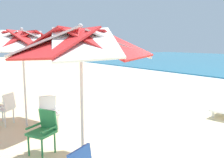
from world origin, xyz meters
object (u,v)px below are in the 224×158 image
(beach_umbrella_1, at_px, (22,42))
(beach_umbrella_0, at_px, (81,44))
(plastic_chair_3, at_px, (49,111))
(plastic_chair_2, at_px, (5,107))
(plastic_chair_0, at_px, (44,129))

(beach_umbrella_1, bearing_deg, beach_umbrella_0, 3.36)
(plastic_chair_3, bearing_deg, beach_umbrella_0, -5.83)
(plastic_chair_3, bearing_deg, beach_umbrella_1, -148.53)
(beach_umbrella_1, relative_size, plastic_chair_2, 2.99)
(beach_umbrella_0, height_order, plastic_chair_0, beach_umbrella_0)
(plastic_chair_0, bearing_deg, beach_umbrella_1, 174.66)
(plastic_chair_3, bearing_deg, plastic_chair_0, -25.03)
(plastic_chair_0, height_order, beach_umbrella_1, beach_umbrella_1)
(plastic_chair_2, relative_size, plastic_chair_3, 1.00)
(beach_umbrella_0, distance_m, plastic_chair_0, 1.96)
(beach_umbrella_1, bearing_deg, plastic_chair_2, -132.58)
(beach_umbrella_0, bearing_deg, plastic_chair_2, -169.45)
(beach_umbrella_0, bearing_deg, beach_umbrella_1, -176.64)
(plastic_chair_2, height_order, plastic_chair_3, same)
(plastic_chair_2, distance_m, plastic_chair_3, 1.32)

